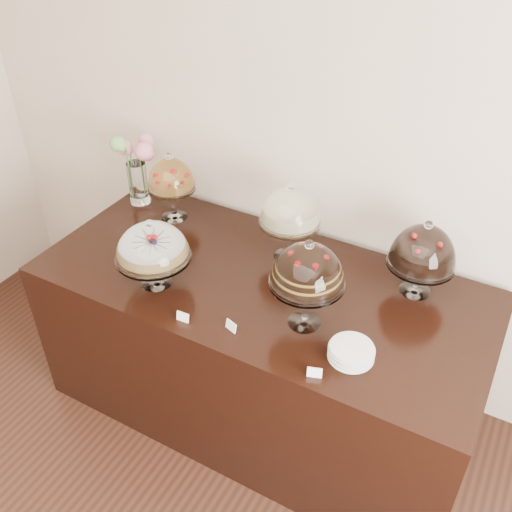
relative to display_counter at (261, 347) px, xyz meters
The scene contains 12 objects.
wall_back 1.23m from the display_counter, 60.52° to the left, with size 5.00×0.04×3.00m, color beige.
display_counter is the anchor object (origin of this frame).
cake_stand_sugar_sponge 0.84m from the display_counter, 149.52° to the right, with size 0.36×0.36×0.36m.
cake_stand_choco_layer 0.82m from the display_counter, 28.30° to the right, with size 0.32×0.32×0.44m.
cake_stand_cheesecake 0.76m from the display_counter, 84.51° to the left, with size 0.31×0.31×0.42m.
cake_stand_dark_choco 1.00m from the display_counter, 23.11° to the left, with size 0.31×0.31×0.39m.
cake_stand_fruit_tart 1.03m from the display_counter, 158.79° to the left, with size 0.26×0.26×0.39m.
flower_vase 1.24m from the display_counter, 161.87° to the left, with size 0.22×0.31×0.45m.
plate_stack 0.79m from the display_counter, 25.27° to the right, with size 0.19×0.19×0.06m.
price_card_left 0.65m from the display_counter, 111.96° to the right, with size 0.06×0.01×0.04m, color white.
price_card_right 0.80m from the display_counter, 42.21° to the right, with size 0.06×0.01×0.04m, color white.
price_card_extra 0.60m from the display_counter, 82.32° to the right, with size 0.06×0.01×0.04m, color white.
Camera 1 is at (0.71, 0.56, 2.62)m, focal length 40.00 mm.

